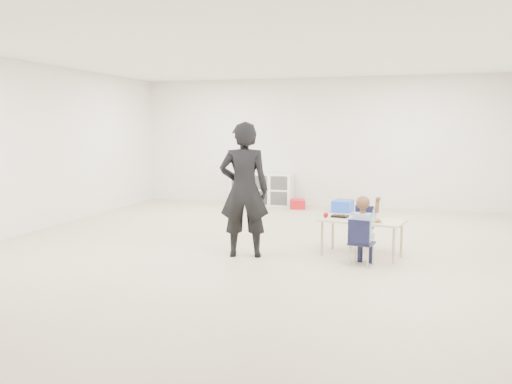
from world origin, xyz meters
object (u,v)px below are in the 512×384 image
(child, at_px, (362,229))
(cubby_shelf, at_px, (261,189))
(adult, at_px, (244,190))
(table, at_px, (361,238))
(chair_near, at_px, (362,242))

(child, distance_m, cubby_shelf, 5.51)
(cubby_shelf, xyz_separation_m, adult, (1.11, -4.75, 0.55))
(table, distance_m, child, 0.56)
(chair_near, relative_size, adult, 0.33)
(child, height_order, adult, adult)
(cubby_shelf, relative_size, adult, 0.78)
(table, xyz_separation_m, child, (0.05, -0.51, 0.22))
(table, relative_size, adult, 0.65)
(table, xyz_separation_m, cubby_shelf, (-2.63, 4.30, 0.10))
(child, relative_size, adult, 0.52)
(table, height_order, child, child)
(adult, bearing_deg, child, 163.28)
(adult, bearing_deg, table, -177.90)
(chair_near, height_order, adult, adult)
(table, xyz_separation_m, adult, (-1.52, -0.45, 0.65))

